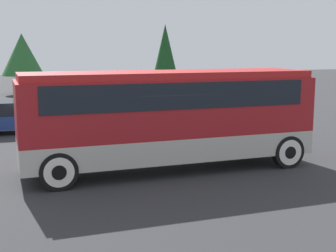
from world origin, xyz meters
TOP-DOWN VIEW (x-y plane):
  - ground_plane at (0.00, 0.00)m, footprint 120.00×120.00m
  - tour_bus at (0.10, -0.00)m, footprint 9.16×2.55m
  - parked_car_near at (4.00, 5.56)m, footprint 4.16×1.98m
  - parked_car_mid at (-4.94, 8.69)m, footprint 4.05×1.87m
  - tree_center at (-3.02, 27.88)m, footprint 3.50×3.50m
  - tree_right at (8.48, 24.28)m, footprint 2.01×2.01m

SIDE VIEW (x-z plane):
  - ground_plane at x=0.00m, z-range 0.00..0.00m
  - parked_car_near at x=4.00m, z-range 0.00..1.38m
  - parked_car_mid at x=-4.94m, z-range -0.01..1.43m
  - tour_bus at x=0.10m, z-range 0.31..3.44m
  - tree_center at x=-3.02m, z-range 0.79..5.89m
  - tree_right at x=8.48m, z-range 0.81..6.69m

